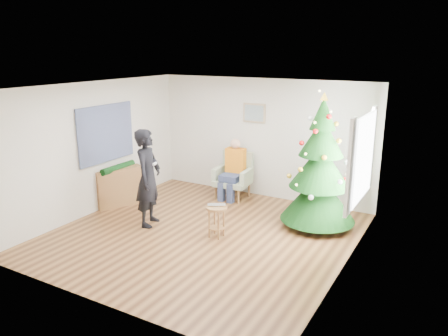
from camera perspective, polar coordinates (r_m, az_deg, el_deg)
The scene contains 19 objects.
floor at distance 7.88m, azimuth -2.81°, elevation -8.66°, with size 5.00×5.00×0.00m, color brown.
ceiling at distance 7.22m, azimuth -3.09°, elevation 10.53°, with size 5.00×5.00×0.00m, color white.
wall_back at distance 9.60m, azimuth 5.08°, elevation 3.85°, with size 5.00×5.00×0.00m, color silver.
wall_front at distance 5.60m, azimuth -16.80°, elevation -5.23°, with size 5.00×5.00×0.00m, color silver.
wall_left at distance 9.00m, azimuth -16.53°, elevation 2.51°, with size 5.00×5.00×0.00m, color silver.
wall_right at distance 6.51m, azimuth 16.01°, elevation -2.28°, with size 5.00×5.00×0.00m, color silver.
window_panel at distance 7.41m, azimuth 17.77°, elevation 1.30°, with size 0.04×1.30×1.40m, color white.
curtains at distance 7.41m, azimuth 17.54°, elevation 1.33°, with size 0.05×1.75×1.50m.
christmas_tree at distance 8.07m, azimuth 12.43°, elevation -0.00°, with size 1.37×1.37×2.48m.
stool at distance 7.67m, azimuth -0.98°, elevation -6.99°, with size 0.38×0.38×0.57m.
laptop at distance 7.57m, azimuth -0.99°, elevation -4.96°, with size 0.31×0.20×0.02m, color silver.
armchair at distance 9.65m, azimuth 1.28°, elevation -1.72°, with size 0.81×0.75×1.00m.
seated_person at distance 9.52m, azimuth 1.16°, elevation -0.05°, with size 0.44×0.63×1.32m.
standing_man at distance 8.13m, azimuth -9.87°, elevation -1.28°, with size 0.66×0.43×1.82m, color black.
game_controller at distance 7.91m, azimuth -9.02°, elevation 0.57°, with size 0.04×0.13×0.04m, color white.
console at distance 9.41m, azimuth -13.52°, elevation -2.41°, with size 0.30×1.00×0.80m, color brown.
garland at distance 9.30m, azimuth -13.68°, elevation 0.05°, with size 0.14×0.14×0.90m, color black.
tapestry at distance 9.13m, azimuth -15.13°, elevation 4.39°, with size 0.03×1.50×1.15m, color black.
framed_picture at distance 9.55m, azimuth 3.97°, elevation 7.17°, with size 0.52×0.05×0.42m.
Camera 1 is at (3.87, -6.07, 3.21)m, focal length 35.00 mm.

